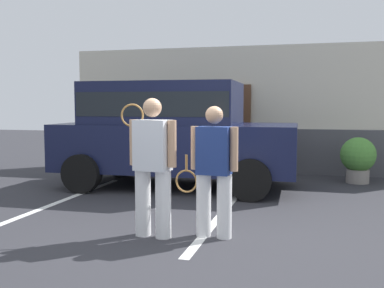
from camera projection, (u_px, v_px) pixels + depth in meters
ground_plane at (187, 239)px, 5.43m from camera, size 40.00×40.00×0.00m
parking_stripe_0 at (60, 201)px, 7.55m from camera, size 0.12×4.40×0.01m
parking_stripe_1 at (223, 212)px, 6.84m from camera, size 0.12×4.40×0.01m
house_frontage at (251, 113)px, 10.91m from camera, size 9.03×0.40×3.02m
parked_suv at (171, 129)px, 8.81m from camera, size 4.65×2.26×2.05m
tennis_player_man at (152, 165)px, 5.49m from camera, size 0.76×0.32×1.70m
tennis_player_woman at (214, 170)px, 5.47m from camera, size 0.85×0.28×1.61m
potted_plant_by_porch at (358, 158)px, 9.33m from camera, size 0.72×0.72×0.95m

